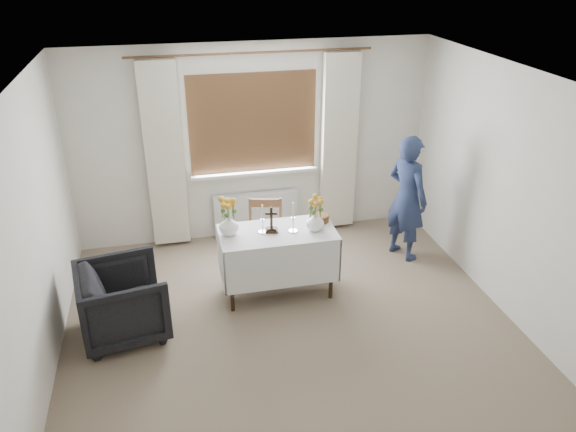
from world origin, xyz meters
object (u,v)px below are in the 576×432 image
object	(u,v)px
armchair	(123,301)
person	(407,198)
altar_table	(278,262)
wooden_cross	(271,220)
flower_vase_right	(315,221)
wooden_chair	(265,240)
flower_vase_left	(229,225)

from	to	relation	value
armchair	person	distance (m)	3.44
altar_table	wooden_cross	world-z (taller)	wooden_cross
altar_table	armchair	world-z (taller)	altar_table
armchair	flower_vase_right	xyz separation A→B (m)	(2.02, 0.33, 0.49)
altar_table	armchair	distance (m)	1.67
wooden_chair	wooden_cross	size ratio (longest dim) A/B	3.09
wooden_chair	flower_vase_left	distance (m)	0.72
flower_vase_left	person	bearing A→B (deg)	10.79
wooden_cross	flower_vase_right	xyz separation A→B (m)	(0.46, -0.06, -0.04)
wooden_chair	wooden_cross	distance (m)	0.62
wooden_chair	person	world-z (taller)	person
altar_table	armchair	bearing A→B (deg)	-166.88
person	wooden_cross	xyz separation A→B (m)	(-1.75, -0.47, 0.13)
wooden_chair	armchair	xyz separation A→B (m)	(-1.56, -0.80, -0.07)
armchair	flower_vase_right	size ratio (longest dim) A/B	4.06
altar_table	flower_vase_left	xyz separation A→B (m)	(-0.51, 0.06, 0.49)
person	flower_vase_left	world-z (taller)	person
armchair	wooden_chair	bearing A→B (deg)	-72.58
armchair	flower_vase_left	distance (m)	1.30
altar_table	person	bearing A→B (deg)	15.71
wooden_chair	person	bearing A→B (deg)	15.09
wooden_chair	armchair	distance (m)	1.76
armchair	flower_vase_right	bearing A→B (deg)	-90.39
wooden_cross	flower_vase_left	xyz separation A→B (m)	(-0.44, 0.05, -0.04)
armchair	person	world-z (taller)	person
person	flower_vase_right	distance (m)	1.39
person	altar_table	bearing A→B (deg)	80.83
flower_vase_left	armchair	bearing A→B (deg)	-158.74
altar_table	person	world-z (taller)	person
armchair	flower_vase_left	size ratio (longest dim) A/B	3.76
armchair	altar_table	bearing A→B (deg)	-86.46
altar_table	wooden_cross	distance (m)	0.53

